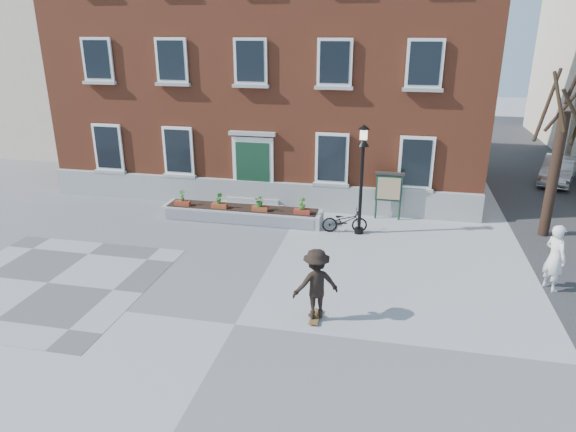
% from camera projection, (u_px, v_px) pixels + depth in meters
% --- Properties ---
extents(ground, '(100.00, 100.00, 0.00)m').
position_uv_depth(ground, '(235.00, 324.00, 12.80)').
color(ground, '#9A9A9D').
rests_on(ground, ground).
extents(checker_patch, '(6.00, 6.00, 0.01)m').
position_uv_depth(checker_patch, '(48.00, 283.00, 14.89)').
color(checker_patch, '#545456').
rests_on(checker_patch, ground).
extents(distant_building, '(10.00, 12.00, 13.00)m').
position_uv_depth(distant_building, '(56.00, 37.00, 32.49)').
color(distant_building, beige).
rests_on(distant_building, ground).
extents(bicycle, '(1.71, 0.87, 0.86)m').
position_uv_depth(bicycle, '(345.00, 221.00, 18.51)').
color(bicycle, black).
rests_on(bicycle, ground).
extents(parked_car, '(2.57, 4.05, 1.26)m').
position_uv_depth(parked_car, '(558.00, 170.00, 24.44)').
color(parked_car, '#BCBEC1').
rests_on(parked_car, ground).
extents(bystander, '(0.74, 0.84, 1.93)m').
position_uv_depth(bystander, '(555.00, 258.00, 14.23)').
color(bystander, white).
rests_on(bystander, ground).
extents(brick_building, '(18.40, 10.85, 12.60)m').
position_uv_depth(brick_building, '(280.00, 44.00, 23.88)').
color(brick_building, brown).
rests_on(brick_building, ground).
extents(planter_assembly, '(6.20, 1.12, 1.15)m').
position_uv_depth(planter_assembly, '(242.00, 213.00, 19.68)').
color(planter_assembly, '#B7B6B2').
rests_on(planter_assembly, ground).
extents(bare_tree, '(1.83, 1.83, 6.16)m').
position_uv_depth(bare_tree, '(557.00, 159.00, 17.43)').
color(bare_tree, '#312016').
rests_on(bare_tree, ground).
extents(lamp_post, '(0.40, 0.40, 3.93)m').
position_uv_depth(lamp_post, '(362.00, 165.00, 17.67)').
color(lamp_post, black).
rests_on(lamp_post, ground).
extents(notice_board, '(1.10, 0.16, 1.87)m').
position_uv_depth(notice_board, '(389.00, 188.00, 19.50)').
color(notice_board, '#1A3427').
rests_on(notice_board, ground).
extents(skateboarder, '(1.37, 1.15, 1.91)m').
position_uv_depth(skateboarder, '(316.00, 284.00, 12.72)').
color(skateboarder, brown).
rests_on(skateboarder, ground).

